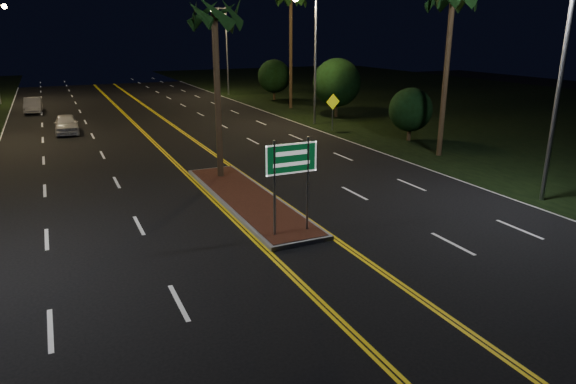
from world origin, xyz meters
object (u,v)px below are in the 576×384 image
shrub_far (274,76)px  warning_sign (333,107)px  streetlight_right_near (557,58)px  car_near (66,122)px  median_island (247,199)px  palm_median (214,15)px  highway_sign (291,167)px  car_far (33,104)px  streetlight_right_far (223,41)px  palm_right_far (291,0)px  shrub_mid (337,83)px  streetlight_right_mid (311,45)px  shrub_near (411,110)px

shrub_far → warning_sign: shrub_far is taller
streetlight_right_near → car_near: 29.34m
median_island → palm_median: 8.00m
highway_sign → streetlight_right_near: 11.13m
car_near → car_far: bearing=101.8°
shrub_far → warning_sign: bearing=-100.0°
streetlight_right_far → palm_right_far: palm_right_far is taller
streetlight_right_near → shrub_mid: size_ratio=1.95×
car_near → car_far: 11.47m
shrub_mid → streetlight_right_far: bearing=100.7°
streetlight_right_mid → shrub_mid: streetlight_right_mid is taller
streetlight_right_near → streetlight_right_far: 40.00m
car_far → warning_sign: (18.88, -18.01, 0.93)m
streetlight_right_near → streetlight_right_mid: same height
warning_sign → shrub_mid: bearing=53.8°
highway_sign → car_far: highway_sign is taller
palm_right_far → streetlight_right_mid: bearing=-105.3°
median_island → car_near: size_ratio=2.32×
streetlight_right_far → shrub_near: size_ratio=2.73×
median_island → shrub_far: size_ratio=2.59×
palm_right_far → shrub_far: bearing=80.5°
streetlight_right_mid → streetlight_right_far: 20.00m
car_near → car_far: (-2.12, 11.28, -0.01)m
palm_right_far → shrub_far: palm_right_far is taller
warning_sign → car_near: bearing=154.4°
shrub_mid → palm_right_far: bearing=101.3°
car_far → shrub_far: bearing=-0.3°
palm_right_far → warning_sign: (-2.00, -11.02, -7.49)m
median_island → shrub_far: bearing=64.6°
shrub_mid → car_far: bearing=149.5°
highway_sign → median_island: bearing=90.0°
highway_sign → palm_right_far: (12.80, 27.20, 6.74)m
streetlight_right_far → warning_sign: bearing=-89.5°
palm_median → streetlight_right_mid: bearing=47.3°
highway_sign → shrub_near: 17.55m
palm_median → shrub_near: 14.93m
median_island → shrub_far: shrub_far is taller
car_near → shrub_far: bearing=28.7°
car_near → warning_sign: bearing=-20.7°
streetlight_right_near → car_far: size_ratio=2.07×
shrub_near → car_near: (-19.46, 11.71, -1.21)m
median_island → shrub_near: (13.50, 7.00, 1.86)m
streetlight_right_far → palm_median: size_ratio=1.08×
shrub_near → car_near: bearing=149.0°
shrub_mid → car_far: 25.69m
streetlight_right_near → car_far: (-18.69, 34.99, -4.93)m
shrub_mid → car_far: (-22.08, 12.99, -2.00)m
shrub_mid → shrub_far: bearing=91.0°
palm_median → streetlight_right_far: bearing=71.4°
warning_sign → streetlight_right_far: bearing=86.8°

